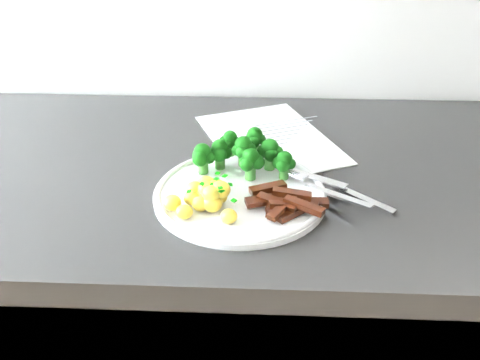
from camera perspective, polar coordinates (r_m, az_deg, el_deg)
The scene contains 8 objects.
counter at distance 1.14m, azimuth 6.46°, elevation -18.76°, with size 2.39×0.60×0.90m.
recipe_paper at distance 0.94m, azimuth 3.25°, elevation 4.53°, with size 0.29×0.33×0.00m.
plate at distance 0.77m, azimuth -0.00°, elevation -1.46°, with size 0.26×0.26×0.01m.
broccoli at distance 0.81m, azimuth 0.48°, elevation 3.13°, with size 0.16×0.10×0.06m.
potatoes at distance 0.74m, azimuth -3.74°, elevation -1.61°, with size 0.10×0.10×0.04m.
beef_strips at distance 0.73m, azimuth 5.14°, elevation -2.59°, with size 0.12×0.09×0.03m.
fork at distance 0.77m, azimuth 9.22°, elevation -0.95°, with size 0.14×0.12×0.02m.
knife at distance 0.78m, azimuth 12.18°, elevation -1.58°, with size 0.15×0.12×0.02m.
Camera 1 is at (-0.15, 0.93, 1.31)m, focal length 38.93 mm.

